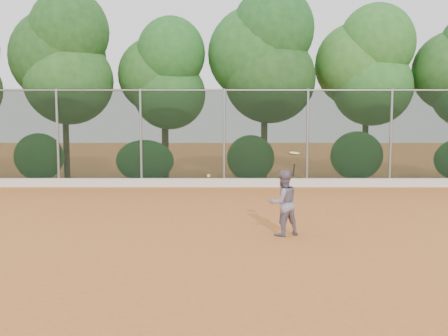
{
  "coord_description": "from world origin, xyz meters",
  "views": [
    {
      "loc": [
        0.01,
        -10.95,
        2.43
      ],
      "look_at": [
        0.0,
        1.0,
        1.25
      ],
      "focal_mm": 40.0,
      "sensor_mm": 36.0,
      "label": 1
    }
  ],
  "objects": [
    {
      "name": "tennis_player",
      "position": [
        1.23,
        -0.7,
        0.69
      ],
      "size": [
        0.82,
        0.75,
        1.37
      ],
      "primitive_type": "imported",
      "rotation": [
        0.0,
        0.0,
        3.56
      ],
      "color": "slate",
      "rests_on": "ground"
    },
    {
      "name": "chainlink_fence",
      "position": [
        -0.0,
        7.0,
        1.86
      ],
      "size": [
        24.09,
        0.09,
        3.5
      ],
      "color": "black",
      "rests_on": "ground"
    },
    {
      "name": "tennis_ball_in_flight",
      "position": [
        -0.32,
        -0.66,
        1.25
      ],
      "size": [
        0.07,
        0.07,
        0.07
      ],
      "color": "gold",
      "rests_on": "ground"
    },
    {
      "name": "foliage_backdrop",
      "position": [
        -0.55,
        8.98,
        4.4
      ],
      "size": [
        23.7,
        3.63,
        7.55
      ],
      "color": "#422919",
      "rests_on": "ground"
    },
    {
      "name": "ground",
      "position": [
        0.0,
        0.0,
        0.0
      ],
      "size": [
        80.0,
        80.0,
        0.0
      ],
      "primitive_type": "plane",
      "color": "#C96E2F",
      "rests_on": "ground"
    },
    {
      "name": "concrete_curb",
      "position": [
        0.0,
        6.82,
        0.15
      ],
      "size": [
        24.0,
        0.2,
        0.3
      ],
      "primitive_type": "cube",
      "color": "silver",
      "rests_on": "ground"
    },
    {
      "name": "tennis_racket",
      "position": [
        1.43,
        -0.84,
        1.7
      ],
      "size": [
        0.35,
        0.35,
        0.52
      ],
      "color": "black",
      "rests_on": "ground"
    }
  ]
}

